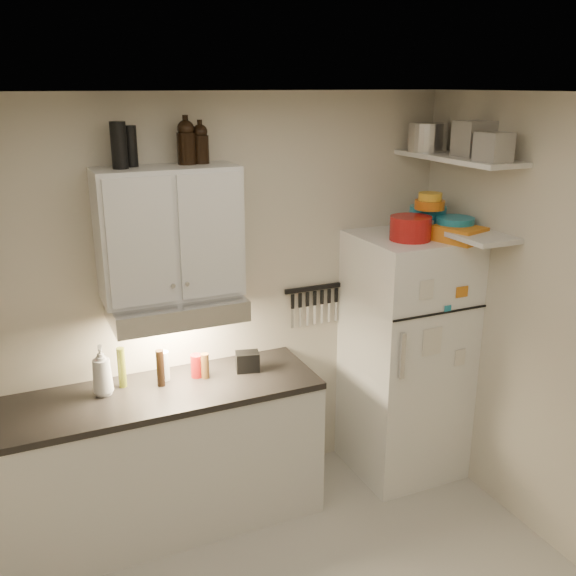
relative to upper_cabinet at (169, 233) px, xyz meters
name	(u,v)px	position (x,y,z in m)	size (l,w,h in m)	color
ceiling	(325,91)	(0.30, -1.33, 0.78)	(3.20, 3.00, 0.02)	silver
back_wall	(213,304)	(0.30, 0.18, -0.53)	(3.20, 0.02, 2.60)	beige
base_cabinet	(147,466)	(-0.25, -0.14, -1.39)	(2.10, 0.60, 0.88)	silver
countertop	(141,397)	(-0.25, -0.14, -0.93)	(2.10, 0.62, 0.04)	black
upper_cabinet	(169,233)	(0.00, 0.00, 0.00)	(0.80, 0.33, 0.75)	silver
range_hood	(176,308)	(0.00, -0.06, -0.44)	(0.76, 0.46, 0.12)	silver
fridge	(405,356)	(1.55, -0.18, -0.98)	(0.70, 0.68, 1.70)	white
shelf_hi	(457,158)	(1.75, -0.31, 0.38)	(0.30, 0.95, 0.03)	silver
shelf_lo	(452,228)	(1.75, -0.31, -0.07)	(0.30, 0.95, 0.03)	silver
knife_strip	(314,288)	(1.00, 0.15, -0.51)	(0.42, 0.02, 0.03)	black
dutch_oven	(410,228)	(1.46, -0.27, -0.05)	(0.26, 0.26, 0.15)	#AF1614
book_stack	(459,234)	(1.72, -0.42, -0.08)	(0.23, 0.28, 0.10)	orange
spice_jar	(428,229)	(1.61, -0.26, -0.07)	(0.07, 0.07, 0.11)	silver
stock_pot	(428,137)	(1.72, -0.03, 0.48)	(0.25, 0.25, 0.18)	silver
tin_a	(475,139)	(1.81, -0.38, 0.50)	(0.21, 0.19, 0.21)	#AAAAAD
tin_b	(494,147)	(1.72, -0.66, 0.47)	(0.16, 0.16, 0.16)	#AAAAAD
bowl_teal	(428,214)	(1.70, -0.12, 0.00)	(0.24, 0.24, 0.10)	teal
bowl_orange	(430,205)	(1.65, -0.20, 0.07)	(0.19, 0.19, 0.06)	orange
bowl_yellow	(430,196)	(1.65, -0.20, 0.13)	(0.15, 0.15, 0.05)	gold
plates	(455,222)	(1.75, -0.34, -0.02)	(0.24, 0.24, 0.06)	teal
growler_a	(186,142)	(0.14, 0.05, 0.50)	(0.11, 0.11, 0.25)	black
growler_b	(200,143)	(0.22, 0.06, 0.49)	(0.10, 0.10, 0.23)	black
thermos_a	(130,146)	(-0.17, 0.07, 0.49)	(0.08, 0.08, 0.22)	black
thermos_b	(119,145)	(-0.24, 0.00, 0.50)	(0.09, 0.09, 0.25)	black
soap_bottle	(102,368)	(-0.45, -0.05, -0.74)	(0.13, 0.13, 0.34)	silver
pepper_mill	(205,366)	(0.16, -0.08, -0.83)	(0.05, 0.05, 0.16)	brown
oil_bottle	(122,367)	(-0.33, 0.01, -0.78)	(0.05, 0.05, 0.25)	#61681A
vinegar_bottle	(160,368)	(-0.12, -0.07, -0.79)	(0.05, 0.05, 0.23)	black
clear_bottle	(164,366)	(-0.08, 0.00, -0.81)	(0.06, 0.06, 0.18)	silver
red_jar	(197,366)	(0.11, -0.04, -0.83)	(0.07, 0.07, 0.14)	#AF1614
caddy	(247,361)	(0.43, -0.09, -0.84)	(0.14, 0.10, 0.12)	black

